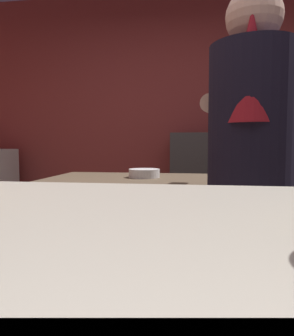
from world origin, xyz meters
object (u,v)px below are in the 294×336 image
(bartender, at_px, (250,175))
(chefs_knife, at_px, (292,180))
(bottle_soy, at_px, (226,123))
(bottle_hot_sauce, at_px, (243,123))
(mixing_bowl, at_px, (144,173))

(bartender, height_order, chefs_knife, bartender)
(chefs_knife, xyz_separation_m, bottle_soy, (-0.20, 1.47, 0.39))
(chefs_knife, relative_size, bottle_hot_sauce, 1.07)
(bartender, relative_size, mixing_bowl, 9.82)
(chefs_knife, xyz_separation_m, bottle_hot_sauce, (-0.05, 1.39, 0.38))
(mixing_bowl, distance_m, bottle_hot_sauce, 1.56)
(bottle_hot_sauce, relative_size, bottle_soy, 0.93)
(bartender, bearing_deg, bottle_soy, 11.22)
(bartender, xyz_separation_m, bottle_soy, (0.09, 1.88, 0.33))
(bartender, height_order, bottle_hot_sauce, bartender)
(bartender, relative_size, bottle_soy, 7.12)
(mixing_bowl, xyz_separation_m, bottle_soy, (0.59, 1.41, 0.37))
(mixing_bowl, xyz_separation_m, chefs_knife, (0.78, -0.06, -0.02))
(bartender, bearing_deg, mixing_bowl, 61.09)
(bartender, bearing_deg, chefs_knife, -20.98)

